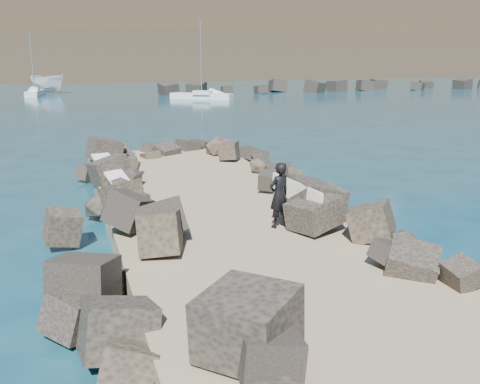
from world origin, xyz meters
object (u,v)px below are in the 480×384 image
(boat_imported, at_px, (49,83))
(surfer_with_board, at_px, (282,195))
(surfboard_resting, at_px, (110,171))
(sailboat_f, at_px, (241,78))

(boat_imported, bearing_deg, surfer_with_board, -120.72)
(surfboard_resting, relative_size, boat_imported, 0.37)
(surfboard_resting, distance_m, sailboat_f, 94.67)
(sailboat_f, bearing_deg, surfer_with_board, -107.90)
(surfboard_resting, height_order, sailboat_f, sailboat_f)
(boat_imported, bearing_deg, surfboard_resting, -123.63)
(surfboard_resting, xyz_separation_m, surfer_with_board, (3.59, -5.94, 0.37))
(surfboard_resting, distance_m, surfer_with_board, 6.95)
(surfer_with_board, relative_size, sailboat_f, 0.29)
(surfboard_resting, distance_m, boat_imported, 59.07)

